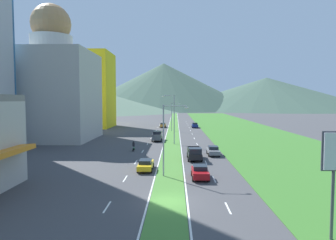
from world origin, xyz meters
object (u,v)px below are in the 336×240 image
object	(u,v)px
car_4	(213,151)
car_3	(163,125)
pickup_truck_1	(157,136)
motorcycle_rider	(134,147)
street_lamp_near	(167,135)
street_lamp_far	(173,115)
street_lamp_mid	(173,116)
pickup_truck_0	(195,153)
car_2	(195,125)
car_0	(146,165)
car_1	(200,172)

from	to	relation	value
car_4	car_3	bearing A→B (deg)	-168.33
pickup_truck_1	car_4	bearing A→B (deg)	-149.79
motorcycle_rider	car_4	bearing A→B (deg)	-105.35
street_lamp_near	street_lamp_far	size ratio (longest dim) A/B	1.03
street_lamp_near	car_4	distance (m)	16.43
street_lamp_near	pickup_truck_1	world-z (taller)	street_lamp_near
street_lamp_mid	pickup_truck_0	xyz separation A→B (m)	(3.40, -16.11, -4.74)
street_lamp_near	street_lamp_far	distance (m)	52.35
street_lamp_near	car_2	size ratio (longest dim) A/B	1.83
street_lamp_mid	car_2	size ratio (longest dim) A/B	2.17
street_lamp_mid	street_lamp_far	distance (m)	26.17
street_lamp_mid	street_lamp_far	bearing A→B (deg)	90.78
street_lamp_mid	car_0	size ratio (longest dim) A/B	2.16
pickup_truck_1	street_lamp_far	bearing A→B (deg)	-8.96
street_lamp_near	car_2	world-z (taller)	street_lamp_near
street_lamp_mid	car_0	distance (m)	23.78
street_lamp_mid	motorcycle_rider	world-z (taller)	street_lamp_mid
car_2	motorcycle_rider	distance (m)	47.80
street_lamp_mid	car_0	bearing A→B (deg)	-98.25
street_lamp_near	pickup_truck_0	distance (m)	11.53
street_lamp_near	car_3	world-z (taller)	street_lamp_near
car_0	car_2	xyz separation A→B (m)	(10.16, 60.48, 0.09)
car_1	street_lamp_near	bearing A→B (deg)	-102.29
car_1	motorcycle_rider	xyz separation A→B (m)	(-10.28, 18.73, -0.03)
car_0	car_1	size ratio (longest dim) A/B	1.15
car_3	motorcycle_rider	distance (m)	46.65
street_lamp_far	car_0	bearing A→B (deg)	-93.47
car_1	car_2	size ratio (longest dim) A/B	0.88
street_lamp_near	pickup_truck_1	distance (m)	32.23
car_2	car_3	bearing A→B (deg)	-94.12
pickup_truck_1	motorcycle_rider	distance (m)	14.35
street_lamp_far	car_4	xyz separation A→B (m)	(7.07, -38.21, -4.02)
car_1	pickup_truck_0	world-z (taller)	pickup_truck_0
car_0	car_3	distance (m)	61.23
car_2	car_4	bearing A→B (deg)	-0.14
car_0	street_lamp_far	bearing A→B (deg)	-3.47
street_lamp_mid	pickup_truck_1	xyz separation A→B (m)	(-3.59, 5.64, -4.74)
car_0	car_2	bearing A→B (deg)	-9.54
car_3	car_1	bearing A→B (deg)	-173.86
street_lamp_mid	car_4	distance (m)	14.67
car_3	car_2	bearing A→B (deg)	-94.12
pickup_truck_1	motorcycle_rider	world-z (taller)	pickup_truck_1
street_lamp_mid	car_0	world-z (taller)	street_lamp_mid
street_lamp_mid	car_2	xyz separation A→B (m)	(6.83, 37.47, -4.90)
car_2	car_3	distance (m)	10.53
pickup_truck_1	motorcycle_rider	bearing A→B (deg)	166.53
car_0	motorcycle_rider	world-z (taller)	motorcycle_rider
street_lamp_far	pickup_truck_1	world-z (taller)	street_lamp_far
car_0	car_2	world-z (taller)	car_2
car_2	pickup_truck_0	distance (m)	53.69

